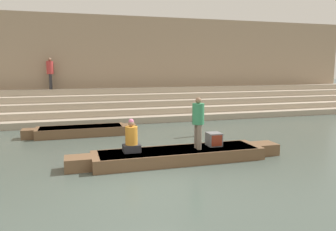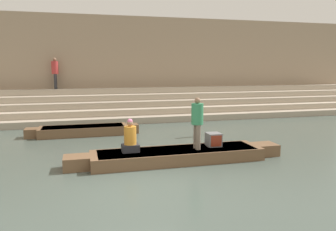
% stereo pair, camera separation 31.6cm
% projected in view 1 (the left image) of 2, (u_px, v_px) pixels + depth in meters
% --- Properties ---
extents(ground_plane, '(120.00, 120.00, 0.00)m').
position_uv_depth(ground_plane, '(142.00, 180.00, 8.54)').
color(ground_plane, '#47544C').
extents(ghat_steps, '(36.00, 3.62, 1.67)m').
position_uv_depth(ghat_steps, '(103.00, 108.00, 18.51)').
color(ghat_steps, tan).
rests_on(ghat_steps, ground).
extents(back_wall, '(34.20, 1.28, 5.95)m').
position_uv_depth(back_wall, '(99.00, 66.00, 19.99)').
color(back_wall, tan).
rests_on(back_wall, ground).
extents(rowboat_main, '(6.86, 1.40, 0.38)m').
position_uv_depth(rowboat_main, '(179.00, 155.00, 10.25)').
color(rowboat_main, brown).
rests_on(rowboat_main, ground).
extents(person_standing, '(0.37, 0.37, 1.62)m').
position_uv_depth(person_standing, '(198.00, 120.00, 10.19)').
color(person_standing, '#756656').
rests_on(person_standing, rowboat_main).
extents(person_rowing, '(0.52, 0.41, 1.02)m').
position_uv_depth(person_rowing, '(131.00, 139.00, 9.87)').
color(person_rowing, '#28282D').
rests_on(person_rowing, rowboat_main).
extents(tv_set, '(0.44, 0.46, 0.43)m').
position_uv_depth(tv_set, '(214.00, 139.00, 10.68)').
color(tv_set, slate).
rests_on(tv_set, rowboat_main).
extents(moored_boat_shore, '(4.74, 1.14, 0.39)m').
position_uv_depth(moored_boat_shore, '(81.00, 131.00, 14.09)').
color(moored_boat_shore, brown).
rests_on(moored_boat_shore, ground).
extents(mooring_post, '(0.15, 0.15, 1.01)m').
position_uv_depth(mooring_post, '(196.00, 125.00, 13.87)').
color(mooring_post, brown).
rests_on(mooring_post, ground).
extents(person_on_steps, '(0.38, 0.38, 1.77)m').
position_uv_depth(person_on_steps, '(50.00, 71.00, 18.34)').
color(person_on_steps, '#28282D').
rests_on(person_on_steps, ghat_steps).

